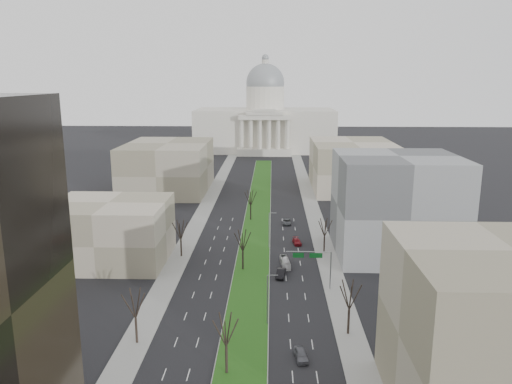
% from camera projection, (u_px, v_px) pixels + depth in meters
% --- Properties ---
extents(ground, '(600.00, 600.00, 0.00)m').
position_uv_depth(ground, '(257.00, 220.00, 149.88)').
color(ground, black).
rests_on(ground, ground).
extents(median, '(8.00, 222.03, 0.20)m').
position_uv_depth(median, '(257.00, 221.00, 148.87)').
color(median, '#999993').
rests_on(median, ground).
extents(sidewalk_left, '(5.00, 330.00, 0.15)m').
position_uv_depth(sidewalk_left, '(185.00, 247.00, 126.07)').
color(sidewalk_left, gray).
rests_on(sidewalk_left, ground).
extents(sidewalk_right, '(5.00, 330.00, 0.15)m').
position_uv_depth(sidewalk_right, '(324.00, 248.00, 124.94)').
color(sidewalk_right, gray).
rests_on(sidewalk_right, ground).
extents(capitol, '(80.00, 46.00, 55.00)m').
position_uv_depth(capitol, '(265.00, 123.00, 291.99)').
color(capitol, beige).
rests_on(capitol, ground).
extents(building_beige_left, '(26.00, 22.00, 14.00)m').
position_uv_depth(building_beige_left, '(110.00, 232.00, 115.28)').
color(building_beige_left, gray).
rests_on(building_beige_left, ground).
extents(building_tan_right, '(26.00, 24.00, 22.00)m').
position_uv_depth(building_tan_right, '(506.00, 336.00, 60.63)').
color(building_tan_right, gray).
rests_on(building_tan_right, ground).
extents(building_grey_right, '(28.00, 26.00, 24.00)m').
position_uv_depth(building_grey_right, '(396.00, 206.00, 118.83)').
color(building_grey_right, '#5B5D60').
rests_on(building_grey_right, ground).
extents(building_far_left, '(30.00, 40.00, 18.00)m').
position_uv_depth(building_far_left, '(168.00, 167.00, 187.97)').
color(building_far_left, gray).
rests_on(building_far_left, ground).
extents(building_far_right, '(30.00, 40.00, 18.00)m').
position_uv_depth(building_far_right, '(352.00, 166.00, 190.59)').
color(building_far_right, gray).
rests_on(building_far_right, ground).
extents(tree_left_mid, '(5.40, 5.40, 9.72)m').
position_uv_depth(tree_left_mid, '(135.00, 303.00, 78.72)').
color(tree_left_mid, black).
rests_on(tree_left_mid, ground).
extents(tree_left_far, '(5.28, 5.28, 9.50)m').
position_uv_depth(tree_left_far, '(181.00, 229.00, 117.73)').
color(tree_left_far, black).
rests_on(tree_left_far, ground).
extents(tree_right_mid, '(5.52, 5.52, 9.94)m').
position_uv_depth(tree_right_mid, '(350.00, 294.00, 81.48)').
color(tree_right_mid, black).
rests_on(tree_right_mid, ground).
extents(tree_right_far, '(5.04, 5.04, 9.07)m').
position_uv_depth(tree_right_far, '(325.00, 227.00, 120.59)').
color(tree_right_far, black).
rests_on(tree_right_far, ground).
extents(tree_median_a, '(5.40, 5.40, 9.72)m').
position_uv_depth(tree_median_a, '(226.00, 329.00, 70.44)').
color(tree_median_a, black).
rests_on(tree_median_a, ground).
extents(tree_median_b, '(5.40, 5.40, 9.72)m').
position_uv_depth(tree_median_b, '(243.00, 240.00, 109.41)').
color(tree_median_b, black).
rests_on(tree_median_b, ground).
extents(tree_median_c, '(5.40, 5.40, 9.72)m').
position_uv_depth(tree_median_c, '(251.00, 197.00, 148.38)').
color(tree_median_c, black).
rests_on(tree_median_c, ground).
extents(streetlamp_median_b, '(1.90, 0.20, 9.16)m').
position_uv_depth(streetlamp_median_b, '(268.00, 299.00, 85.36)').
color(streetlamp_median_b, gray).
rests_on(streetlamp_median_b, ground).
extents(streetlamp_median_c, '(1.90, 0.20, 9.16)m').
position_uv_depth(streetlamp_median_c, '(269.00, 229.00, 124.33)').
color(streetlamp_median_c, gray).
rests_on(streetlamp_median_c, ground).
extents(mast_arm_signs, '(9.12, 0.24, 8.09)m').
position_uv_depth(mast_arm_signs, '(317.00, 261.00, 99.40)').
color(mast_arm_signs, gray).
rests_on(mast_arm_signs, ground).
extents(car_grey_near, '(2.38, 4.60, 1.50)m').
position_uv_depth(car_grey_near, '(301.00, 355.00, 75.56)').
color(car_grey_near, '#57575F').
rests_on(car_grey_near, ground).
extents(car_black, '(2.47, 5.18, 1.64)m').
position_uv_depth(car_black, '(281.00, 273.00, 106.86)').
color(car_black, black).
rests_on(car_black, ground).
extents(car_red, '(2.44, 4.82, 1.34)m').
position_uv_depth(car_red, '(297.00, 242.00, 128.09)').
color(car_red, maroon).
rests_on(car_red, ground).
extents(car_grey_far, '(2.44, 5.09, 1.40)m').
position_uv_depth(car_grey_far, '(287.00, 222.00, 145.64)').
color(car_grey_far, '#4C4F54').
rests_on(car_grey_far, ground).
extents(box_van, '(2.40, 6.91, 1.88)m').
position_uv_depth(box_van, '(285.00, 262.00, 112.82)').
color(box_van, silver).
rests_on(box_van, ground).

